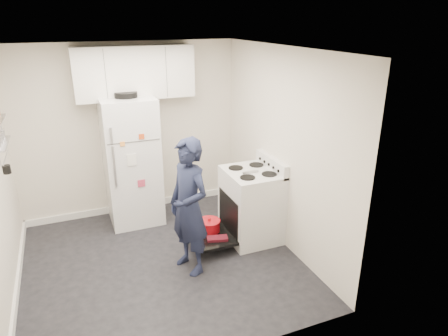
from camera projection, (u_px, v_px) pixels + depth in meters
name	position (u px, v px, depth m)	size (l,w,h in m)	color
room	(153.00, 170.00, 4.45)	(3.21, 3.21, 2.51)	black
electric_range	(250.00, 205.00, 5.28)	(0.66, 0.76, 1.10)	silver
open_oven_door	(209.00, 231.00, 5.21)	(0.55, 0.70, 0.23)	black
refrigerator	(132.00, 161.00, 5.60)	(0.72, 0.74, 1.87)	silver
upper_cabinets	(134.00, 72.00, 5.39)	(1.60, 0.33, 0.70)	silver
person	(189.00, 207.00, 4.48)	(0.59, 0.38, 1.61)	#181D36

